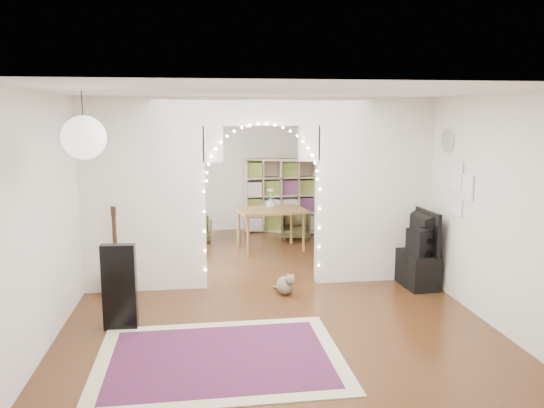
{
  "coord_description": "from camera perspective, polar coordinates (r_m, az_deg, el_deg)",
  "views": [
    {
      "loc": [
        -0.85,
        -7.43,
        2.47
      ],
      "look_at": [
        0.19,
        0.3,
        1.13
      ],
      "focal_mm": 35.0,
      "sensor_mm": 36.0,
      "label": 1
    }
  ],
  "objects": [
    {
      "name": "wall_left",
      "position": [
        7.69,
        -19.97,
        0.77
      ],
      "size": [
        0.02,
        7.5,
        2.7
      ],
      "primitive_type": "cube",
      "color": "silver",
      "rests_on": "floor"
    },
    {
      "name": "dining_table",
      "position": [
        9.64,
        -0.14,
        -0.97
      ],
      "size": [
        1.32,
        1.0,
        0.76
      ],
      "rotation": [
        0.0,
        0.0,
        0.18
      ],
      "color": "brown",
      "rests_on": "floor"
    },
    {
      "name": "tabby_cat",
      "position": [
        7.39,
        1.42,
        -8.66
      ],
      "size": [
        0.34,
        0.5,
        0.34
      ],
      "rotation": [
        0.0,
        0.0,
        0.43
      ],
      "color": "brown",
      "rests_on": "floor"
    },
    {
      "name": "wall_front",
      "position": [
        3.94,
        5.19,
        -6.8
      ],
      "size": [
        5.0,
        0.02,
        2.7
      ],
      "primitive_type": "cube",
      "color": "silver",
      "rests_on": "floor"
    },
    {
      "name": "wall_right",
      "position": [
        8.23,
        16.45,
        1.51
      ],
      "size": [
        0.02,
        7.5,
        2.7
      ],
      "primitive_type": "cube",
      "color": "silver",
      "rests_on": "floor"
    },
    {
      "name": "divider_wall",
      "position": [
        7.55,
        -1.13,
        1.78
      ],
      "size": [
        5.0,
        0.2,
        2.7
      ],
      "color": "silver",
      "rests_on": "floor"
    },
    {
      "name": "area_rug",
      "position": [
        5.65,
        -5.62,
        -16.14
      ],
      "size": [
        2.51,
        1.89,
        0.02
      ],
      "primitive_type": "cube",
      "rotation": [
        0.0,
        0.0,
        0.01
      ],
      "color": "maroon",
      "rests_on": "floor"
    },
    {
      "name": "wall_clock",
      "position": [
        7.61,
        18.43,
        6.46
      ],
      "size": [
        0.03,
        0.31,
        0.31
      ],
      "primitive_type": "cylinder",
      "rotation": [
        0.0,
        1.57,
        0.0
      ],
      "color": "white",
      "rests_on": "wall_right"
    },
    {
      "name": "wall_back",
      "position": [
        11.27,
        -3.32,
        4.01
      ],
      "size": [
        5.0,
        0.02,
        2.7
      ],
      "primitive_type": "cube",
      "color": "silver",
      "rests_on": "floor"
    },
    {
      "name": "picture_frames",
      "position": [
        7.31,
        19.54,
        1.55
      ],
      "size": [
        0.02,
        0.5,
        0.7
      ],
      "primitive_type": null,
      "color": "white",
      "rests_on": "wall_right"
    },
    {
      "name": "dining_chair_right",
      "position": [
        10.59,
        2.58,
        -2.26
      ],
      "size": [
        0.68,
        0.69,
        0.54
      ],
      "primitive_type": "imported",
      "rotation": [
        0.0,
        0.0,
        -0.18
      ],
      "color": "#4A4325",
      "rests_on": "floor"
    },
    {
      "name": "dining_chair_left",
      "position": [
        10.39,
        -8.06,
        -2.73
      ],
      "size": [
        0.57,
        0.59,
        0.49
      ],
      "primitive_type": "imported",
      "rotation": [
        0.0,
        0.0,
        0.1
      ],
      "color": "#4A4325",
      "rests_on": "floor"
    },
    {
      "name": "ceiling",
      "position": [
        7.48,
        -1.16,
        11.5
      ],
      "size": [
        5.0,
        7.5,
        0.02
      ],
      "primitive_type": "cube",
      "color": "white",
      "rests_on": "wall_back"
    },
    {
      "name": "acoustic_guitar",
      "position": [
        7.55,
        -16.43,
        -6.13
      ],
      "size": [
        0.45,
        0.3,
        1.05
      ],
      "rotation": [
        0.0,
        0.0,
        -0.39
      ],
      "color": "#AD7745",
      "rests_on": "floor"
    },
    {
      "name": "ceiling_fan",
      "position": [
        9.47,
        -2.56,
        9.3
      ],
      "size": [
        1.1,
        1.1,
        0.3
      ],
      "primitive_type": null,
      "color": "#B6903C",
      "rests_on": "ceiling"
    },
    {
      "name": "floor",
      "position": [
        7.87,
        -1.09,
        -8.55
      ],
      "size": [
        7.5,
        7.5,
        0.0
      ],
      "primitive_type": "plane",
      "color": "black",
      "rests_on": "ground"
    },
    {
      "name": "floor_speaker",
      "position": [
        7.8,
        15.75,
        -5.75
      ],
      "size": [
        0.42,
        0.38,
        0.88
      ],
      "rotation": [
        0.0,
        0.0,
        0.32
      ],
      "color": "black",
      "rests_on": "floor"
    },
    {
      "name": "paper_lantern",
      "position": [
        5.14,
        -19.57,
        6.74
      ],
      "size": [
        0.4,
        0.4,
        0.4
      ],
      "primitive_type": "sphere",
      "color": "white",
      "rests_on": "ceiling"
    },
    {
      "name": "bookcase",
      "position": [
        11.18,
        0.9,
        0.98
      ],
      "size": [
        1.54,
        0.79,
        1.54
      ],
      "primitive_type": "cube",
      "rotation": [
        0.0,
        0.0,
        -0.29
      ],
      "color": "tan",
      "rests_on": "floor"
    },
    {
      "name": "tv",
      "position": [
        7.98,
        15.02,
        -2.62
      ],
      "size": [
        0.2,
        1.08,
        0.62
      ],
      "primitive_type": "imported",
      "rotation": [
        0.0,
        0.0,
        1.63
      ],
      "color": "black",
      "rests_on": "media_console"
    },
    {
      "name": "window",
      "position": [
        9.42,
        -17.56,
        3.37
      ],
      "size": [
        0.04,
        1.2,
        1.4
      ],
      "primitive_type": "cube",
      "color": "white",
      "rests_on": "wall_left"
    },
    {
      "name": "guitar_case",
      "position": [
        6.4,
        -16.08,
        -8.57
      ],
      "size": [
        0.39,
        0.15,
        1.0
      ],
      "primitive_type": "cube",
      "rotation": [
        0.0,
        0.0,
        -0.05
      ],
      "color": "black",
      "rests_on": "floor"
    },
    {
      "name": "media_console",
      "position": [
        8.11,
        14.85,
        -6.48
      ],
      "size": [
        0.46,
        1.02,
        0.5
      ],
      "primitive_type": "cube",
      "rotation": [
        0.0,
        0.0,
        0.06
      ],
      "color": "black",
      "rests_on": "floor"
    },
    {
      "name": "flower_vase",
      "position": [
        9.61,
        -0.14,
        0.02
      ],
      "size": [
        0.21,
        0.21,
        0.19
      ],
      "primitive_type": "imported",
      "rotation": [
        0.0,
        0.0,
        0.18
      ],
      "color": "silver",
      "rests_on": "dining_table"
    },
    {
      "name": "fairy_lights",
      "position": [
        7.41,
        -1.02,
        2.6
      ],
      "size": [
        1.64,
        0.04,
        1.6
      ],
      "primitive_type": null,
      "color": "#FFEABF",
      "rests_on": "divider_wall"
    }
  ]
}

